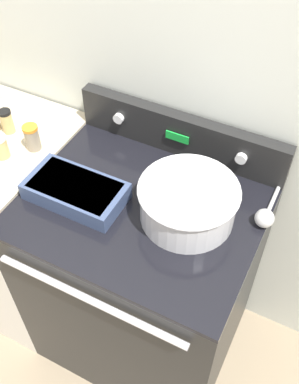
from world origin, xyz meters
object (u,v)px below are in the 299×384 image
Objects in this scene: mixing_bowl at (188,201)px; casserole_dish at (76,190)px; spice_jar_orange_cap at (32,137)px; spice_jar_black_cap at (7,121)px; ladle at (266,215)px; spice_jar_white_cap at (0,147)px.

casserole_dish is (-0.37, -0.09, -0.04)m from mixing_bowl.
casserole_dish is at bearing -25.48° from spice_jar_orange_cap.
spice_jar_orange_cap is 0.15m from spice_jar_black_cap.
ladle is 2.57× the size of spice_jar_orange_cap.
ladle is 1.03m from spice_jar_black_cap.
spice_jar_black_cap is (-1.03, -0.03, 0.03)m from ladle.
spice_jar_orange_cap reaches higher than ladle.
mixing_bowl reaches higher than spice_jar_black_cap.
mixing_bowl is at bearing 4.24° from spice_jar_white_cap.
casserole_dish is 1.27× the size of ladle.
mixing_bowl is 0.26m from ladle.
casserole_dish is 3.27× the size of spice_jar_orange_cap.
spice_jar_white_cap reaches higher than ladle.
casserole_dish is 3.64× the size of spice_jar_white_cap.
mixing_bowl is 0.38m from casserole_dish.
spice_jar_black_cap is at bearing 174.89° from mixing_bowl.
mixing_bowl is 0.97× the size of casserole_dish.
spice_jar_white_cap is (-0.72, -0.05, -0.02)m from mixing_bowl.
spice_jar_black_cap reaches higher than casserole_dish.
mixing_bowl is 0.79m from spice_jar_black_cap.
spice_jar_black_cap is at bearing -178.44° from ladle.
mixing_bowl is 3.18× the size of spice_jar_orange_cap.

